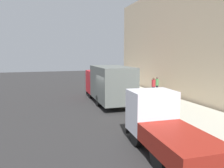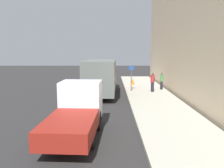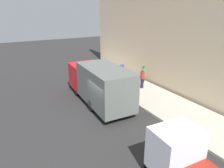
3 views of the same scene
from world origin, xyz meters
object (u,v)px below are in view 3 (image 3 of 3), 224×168
(large_utility_truck, at_px, (99,83))
(pedestrian_standing, at_px, (142,78))
(traffic_cone_orange, at_px, (106,74))
(pedestrian_walking, at_px, (144,73))
(street_sign_post, at_px, (122,75))

(large_utility_truck, relative_size, pedestrian_standing, 4.43)
(pedestrian_standing, distance_m, traffic_cone_orange, 4.71)
(traffic_cone_orange, bearing_deg, large_utility_truck, -122.65)
(pedestrian_standing, xyz_separation_m, traffic_cone_orange, (-1.43, 4.45, -0.58))
(pedestrian_standing, bearing_deg, traffic_cone_orange, -136.25)
(large_utility_truck, xyz_separation_m, pedestrian_walking, (5.79, 1.87, -0.63))
(large_utility_truck, xyz_separation_m, traffic_cone_orange, (3.25, 5.07, -1.17))
(pedestrian_standing, bearing_deg, pedestrian_walking, 164.36)
(pedestrian_walking, xyz_separation_m, street_sign_post, (-3.03, -0.79, 0.54))
(pedestrian_walking, relative_size, street_sign_post, 0.69)
(traffic_cone_orange, relative_size, street_sign_post, 0.28)
(pedestrian_walking, height_order, street_sign_post, street_sign_post)
(large_utility_truck, bearing_deg, pedestrian_walking, 19.84)
(large_utility_truck, height_order, traffic_cone_orange, large_utility_truck)
(pedestrian_standing, bearing_deg, large_utility_truck, -56.51)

